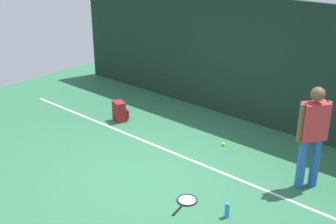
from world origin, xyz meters
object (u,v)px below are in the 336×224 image
backpack (120,112)px  water_bottle (227,210)px  tennis_player (313,132)px  tennis_racket (186,201)px  tennis_ball_near_player (223,144)px

backpack → water_bottle: backpack is taller
tennis_player → backpack: bearing=127.6°
tennis_racket → backpack: 3.35m
tennis_ball_near_player → water_bottle: bearing=-54.3°
backpack → water_bottle: (3.70, -1.36, -0.09)m
tennis_ball_near_player → water_bottle: (1.32, -1.84, 0.08)m
backpack → water_bottle: bearing=179.2°
tennis_racket → tennis_ball_near_player: 2.03m
tennis_racket → tennis_ball_near_player: tennis_ball_near_player is taller
water_bottle → tennis_racket: bearing=-172.9°
tennis_ball_near_player → tennis_player: bearing=-9.8°
tennis_ball_near_player → tennis_racket: bearing=-71.7°
tennis_racket → backpack: backpack is taller
tennis_player → water_bottle: 1.82m
tennis_racket → backpack: size_ratio=1.44×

